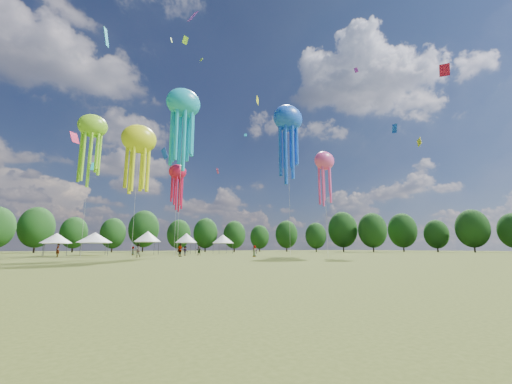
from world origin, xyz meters
TOP-DOWN VIEW (x-y plane):
  - ground at (0.00, 0.00)m, footprint 300.00×300.00m
  - spectator_near at (-7.95, 37.06)m, footprint 0.87×0.69m
  - spectators_far at (1.46, 43.63)m, footprint 38.25×22.97m
  - festival_tents at (-2.58, 55.09)m, footprint 36.95×11.89m
  - show_kites at (3.50, 37.45)m, footprint 37.92×25.29m
  - small_kites at (-0.06, 41.60)m, footprint 79.77×64.63m
  - treeline at (-3.87, 62.51)m, footprint 201.57×95.24m

SIDE VIEW (x-z plane):
  - ground at x=0.00m, z-range 0.00..0.00m
  - spectators_far at x=1.46m, z-range -0.13..1.80m
  - spectator_near at x=-7.95m, z-range 0.00..1.73m
  - festival_tents at x=-2.58m, z-range 0.98..5.33m
  - treeline at x=-3.87m, z-range -0.17..13.26m
  - show_kites at x=3.50m, z-range 4.78..33.19m
  - small_kites at x=-0.06m, z-range 6.28..52.11m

